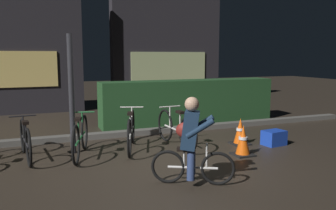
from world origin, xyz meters
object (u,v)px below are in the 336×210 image
parked_bike_right_mid (176,129)px  blue_crate (274,138)px  parked_bike_center_left (80,137)px  parked_bike_left_mid (25,140)px  cyclist (191,140)px  traffic_cone_near (243,141)px  street_post (71,95)px  parked_bike_center_right (131,131)px  traffic_cone_far (240,132)px

parked_bike_right_mid → blue_crate: bearing=-111.8°
blue_crate → parked_bike_center_left: bearing=170.7°
parked_bike_left_mid → cyclist: bearing=-140.2°
parked_bike_right_mid → traffic_cone_near: size_ratio=3.05×
street_post → traffic_cone_near: size_ratio=3.93×
parked_bike_center_left → parked_bike_left_mid: bearing=95.4°
parked_bike_left_mid → parked_bike_right_mid: (2.79, -0.16, 0.02)m
cyclist → street_post: bearing=149.6°
parked_bike_center_right → blue_crate: (2.80, -0.72, -0.21)m
parked_bike_left_mid → cyclist: 3.07m
parked_bike_center_right → parked_bike_right_mid: (0.90, -0.09, -0.01)m
parked_bike_right_mid → parked_bike_left_mid: bearing=83.0°
blue_crate → cyclist: cyclist is taller
traffic_cone_near → cyclist: (-1.50, -0.94, 0.36)m
blue_crate → street_post: bearing=166.9°
parked_bike_center_right → cyclist: bearing=-152.7°
parked_bike_center_left → parked_bike_center_right: 0.98m
parked_bike_center_right → blue_crate: size_ratio=3.79×
parked_bike_left_mid → blue_crate: bearing=-105.6°
parked_bike_center_right → parked_bike_right_mid: bearing=-76.9°
parked_bike_right_mid → blue_crate: (1.90, -0.63, -0.21)m
parked_bike_left_mid → traffic_cone_far: 4.12m
street_post → cyclist: 2.67m
parked_bike_right_mid → traffic_cone_far: 1.34m
traffic_cone_far → cyclist: bearing=-139.0°
street_post → parked_bike_center_right: street_post is taller
street_post → parked_bike_left_mid: 1.13m
parked_bike_left_mid → parked_bike_center_left: bearing=-106.6°
blue_crate → parked_bike_right_mid: bearing=161.8°
parked_bike_center_right → blue_crate: bearing=-85.3°
parked_bike_left_mid → cyclist: (2.19, -2.13, 0.29)m
parked_bike_center_left → parked_bike_center_right: size_ratio=0.98×
parked_bike_left_mid → parked_bike_center_right: bearing=-98.1°
cyclist → traffic_cone_far: bearing=69.3°
traffic_cone_far → parked_bike_right_mid: bearing=166.3°
parked_bike_center_left → parked_bike_right_mid: parked_bike_right_mid is taller
parked_bike_right_mid → street_post: bearing=78.5°
street_post → parked_bike_right_mid: bearing=-7.9°
parked_bike_center_left → parked_bike_right_mid: (1.87, 0.01, 0.00)m
parked_bike_center_right → traffic_cone_near: parked_bike_center_right is taller
street_post → traffic_cone_far: (3.27, -0.59, -0.84)m
parked_bike_center_left → traffic_cone_far: parked_bike_center_left is taller
parked_bike_center_left → cyclist: 2.35m
parked_bike_left_mid → parked_bike_center_right: (1.89, -0.07, 0.03)m
street_post → traffic_cone_far: bearing=-10.2°
parked_bike_center_left → cyclist: bearing=-131.0°
street_post → blue_crate: size_ratio=5.00×
street_post → parked_bike_center_left: 0.81m
parked_bike_center_right → blue_crate: 2.90m
parked_bike_center_right → traffic_cone_near: (1.79, -1.12, -0.09)m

